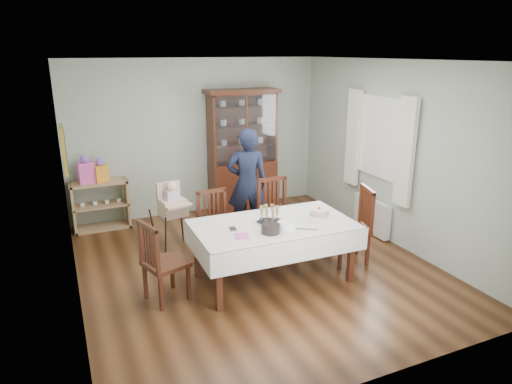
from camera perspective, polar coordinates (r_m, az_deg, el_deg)
floor at (r=6.32m, az=-0.12°, el=-9.15°), size 5.00×5.00×0.00m
room_shell at (r=6.25m, az=-2.10°, el=7.05°), size 5.00×5.00×5.00m
dining_table at (r=5.82m, az=2.15°, el=-7.41°), size 2.02×1.19×0.76m
china_cabinet at (r=8.21m, az=-1.69°, el=5.40°), size 1.30×0.48×2.18m
sideboard at (r=7.86m, az=-18.83°, el=-1.56°), size 0.90×0.38×0.80m
picture_frame at (r=6.09m, az=-22.95°, el=4.91°), size 0.04×0.48×0.58m
window at (r=7.20m, az=15.37°, el=6.57°), size 0.04×1.02×1.22m
curtain_left at (r=6.72m, az=18.20°, el=4.72°), size 0.07×0.30×1.55m
curtain_right at (r=7.67m, az=12.06°, el=6.67°), size 0.07×0.30×1.55m
radiator at (r=7.49m, az=14.26°, el=-2.88°), size 0.10×0.80×0.55m
chair_far_left at (r=6.33m, az=-4.89°, el=-6.22°), size 0.46×0.46×0.99m
chair_far_right at (r=6.64m, az=2.66°, el=-4.83°), size 0.48×0.48×1.06m
chair_end_left at (r=5.50m, az=-11.31°, el=-10.33°), size 0.56×0.56×0.99m
chair_end_right at (r=6.47m, az=11.77°, el=-5.85°), size 0.58×0.58×1.05m
woman at (r=6.97m, az=-1.08°, el=1.03°), size 0.73×0.59×1.72m
high_chair at (r=6.69m, az=-10.25°, el=-4.02°), size 0.54×0.54×1.06m
champagne_tray at (r=5.68m, az=1.68°, el=-3.20°), size 0.34×0.34×0.21m
birthday_cake at (r=5.94m, az=7.91°, el=-2.59°), size 0.28×0.28×0.19m
plate_stack_dark at (r=5.37m, az=1.82°, el=-4.58°), size 0.28×0.28×0.11m
plate_stack_white at (r=5.47m, az=3.85°, el=-4.26°), size 0.24×0.24×0.10m
napkin_stack at (r=5.27m, az=-1.75°, el=-5.52°), size 0.18×0.18×0.02m
cutlery at (r=5.48m, az=-3.24°, el=-4.66°), size 0.12×0.16×0.01m
cake_knife at (r=5.51m, az=6.22°, el=-4.64°), size 0.27×0.19×0.01m
gift_bag_pink at (r=7.66m, az=-20.47°, el=2.52°), size 0.27×0.19×0.46m
gift_bag_orange at (r=7.69m, az=-18.84°, el=2.47°), size 0.24×0.20×0.38m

